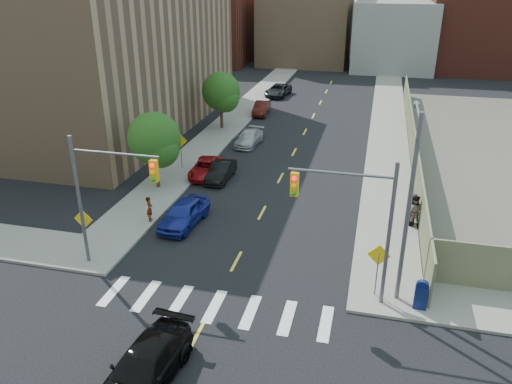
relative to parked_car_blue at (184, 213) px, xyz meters
The scene contains 29 objects.
ground 12.09m from the parked_car_blue, 69.62° to the right, with size 160.00×160.00×0.00m, color black.
sidewalk_nw 30.41m from the parked_car_blue, 96.71° to the left, with size 3.50×73.00×0.15m, color gray.
sidewalk_ne 32.48m from the parked_car_blue, 68.41° to the left, with size 3.50×73.00×0.15m, color gray.
fence_north 21.66m from the parked_car_blue, 50.42° to the left, with size 0.12×44.00×2.50m, color #6D704E.
building_nw 26.81m from the parked_car_blue, 133.60° to the left, with size 22.00×30.00×16.00m, color #8C6B4C.
bg_bldg_west 61.55m from the parked_car_blue, 106.87° to the left, with size 14.00×18.00×12.00m, color #592319.
bg_bldg_midwest 61.09m from the parked_car_blue, 91.70° to the left, with size 14.00×16.00×15.00m, color #8C6B4C.
bg_bldg_center 60.10m from the parked_car_blue, 78.26° to the left, with size 12.00×16.00×10.00m, color gray.
bg_bldg_east 66.50m from the parked_car_blue, 66.65° to the left, with size 18.00×18.00×16.00m, color #592319.
signal_nw 6.75m from the parked_car_blue, 108.59° to the right, with size 4.59×0.30×7.00m.
signal_ne 12.09m from the parked_car_blue, 27.53° to the right, with size 4.59×0.30×7.00m.
streetlight_ne 13.89m from the parked_car_blue, 19.57° to the right, with size 0.25×3.70×9.00m.
warn_sign_nw 6.13m from the parked_car_blue, 126.82° to the right, with size 1.06×0.06×2.83m.
warn_sign_ne 12.43m from the parked_car_blue, 22.87° to the right, with size 1.06×0.06×2.83m.
warn_sign_midwest 9.49m from the parked_car_blue, 112.50° to the left, with size 1.06×0.06×2.83m.
tree_west_near 6.65m from the parked_car_blue, 128.77° to the left, with size 3.66×3.64×5.52m.
tree_west_far 20.28m from the parked_car_blue, 100.91° to the left, with size 3.66×3.64×5.52m.
parked_car_blue is the anchor object (origin of this frame).
parked_car_black 7.38m from the parked_car_blue, 90.00° to the left, with size 1.38×3.96×1.30m, color black.
parked_car_red 7.97m from the parked_car_blue, 99.39° to the left, with size 2.02×4.39×1.22m, color maroon.
parked_car_silver 15.66m from the parked_car_blue, 90.00° to the left, with size 1.70×4.19×1.22m, color #A3A6AA.
parked_car_white 15.78m from the parked_car_blue, 90.64° to the left, with size 1.54×3.82×1.30m, color silver.
parked_car_maroon 25.93m from the parked_car_blue, 92.87° to the left, with size 1.43×4.10×1.35m, color #3C100C.
parked_car_grey 34.88m from the parked_car_blue, 92.14° to the left, with size 2.35×5.10×1.42m, color black.
black_sedan 12.80m from the parked_car_blue, 75.18° to the right, with size 2.10×5.17×1.50m, color black.
mailbox 14.41m from the parked_car_blue, 21.61° to the right, with size 0.61×0.48×1.41m.
payphone 13.62m from the parked_car_blue, 13.45° to the left, with size 0.55×0.45×1.85m, color black.
pedestrian_west 2.12m from the parked_car_blue, behind, with size 0.57×0.38×1.57m, color gray.
pedestrian_east 13.71m from the parked_car_blue, 12.08° to the left, with size 0.95×0.74×1.95m, color gray.
Camera 1 is at (6.44, -13.78, 14.08)m, focal length 35.00 mm.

